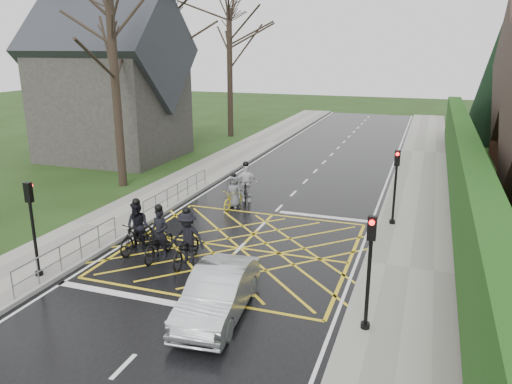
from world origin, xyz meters
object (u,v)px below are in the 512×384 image
Objects in this scene: cyclist_lead at (233,196)px; car at (218,293)px; cyclist_rear at (159,241)px; cyclist_front at (245,187)px; cyclist_back at (137,231)px; cyclist_mid at (187,243)px.

car is (3.17, -9.06, 0.11)m from cyclist_lead.
cyclist_front is (0.53, 7.16, 0.09)m from cyclist_rear.
cyclist_front reaches higher than cyclist_lead.
cyclist_rear reaches higher than car.
cyclist_back is 5.57m from car.
cyclist_lead is (0.34, 6.12, -0.07)m from cyclist_rear.
cyclist_back is 0.49× the size of car.
cyclist_rear is at bearing 172.91° from cyclist_mid.
cyclist_back is at bearing 167.68° from cyclist_mid.
cyclist_front is at bearing 80.43° from cyclist_back.
cyclist_front is 10.53m from car.
cyclist_rear is at bearing -116.18° from cyclist_front.
cyclist_lead is (1.39, 5.85, -0.19)m from cyclist_back.
cyclist_mid reaches higher than cyclist_back.
cyclist_back is 7.07m from cyclist_front.
car is at bearing -31.82° from cyclist_back.
cyclist_back reaches higher than cyclist_lead.
cyclist_front reaches higher than cyclist_rear.
cyclist_rear is 0.96× the size of cyclist_mid.
cyclist_mid is at bearing 124.18° from car.
cyclist_lead reaches higher than car.
cyclist_mid is 7.27m from cyclist_front.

